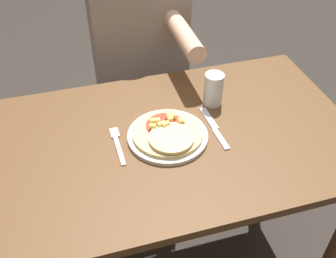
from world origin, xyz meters
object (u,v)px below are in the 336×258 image
Objects in this scene: knife at (215,128)px; drinking_glass at (213,89)px; plate at (168,137)px; fork at (117,143)px; dining_table at (173,163)px; person_diner at (140,52)px; pizza at (168,133)px.

drinking_glass reaches higher than knife.
fork is (-0.16, 0.02, -0.00)m from plate.
person_diner reaches higher than dining_table.
dining_table is at bearing -144.32° from drinking_glass.
pizza is at bearing -94.47° from person_diner.
dining_table is at bearing 11.08° from plate.
dining_table is at bearing -92.61° from person_diner.
plate is 0.16m from fork.
plate is at bearing 89.84° from pizza.
drinking_glass is (0.20, 0.14, 0.04)m from pizza.
plate is at bearing -7.05° from fork.
pizza is at bearing -145.78° from drinking_glass.
dining_table is 0.22m from fork.
pizza is 0.25m from drinking_glass.
pizza reaches higher than knife.
plate is 2.16× the size of drinking_glass.
drinking_glass is at bearing 35.68° from dining_table.
pizza reaches higher than plate.
fork is (-0.16, 0.02, -0.02)m from pizza.
knife is (0.14, -0.00, 0.13)m from dining_table.
knife is 0.18× the size of person_diner.
fork is 0.14× the size of person_diner.
drinking_glass is at bearing 33.65° from plate.
plate is 0.62m from person_diner.
knife is (0.32, -0.02, 0.00)m from fork.
knife is at bearing 1.89° from pizza.
dining_table is at bearing 179.35° from knife.
fork is at bearing 172.95° from plate.
pizza is 0.16m from fork.
person_diner is (0.05, 0.62, -0.04)m from plate.
person_diner reaches higher than knife.
fork is 0.32m from knife.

